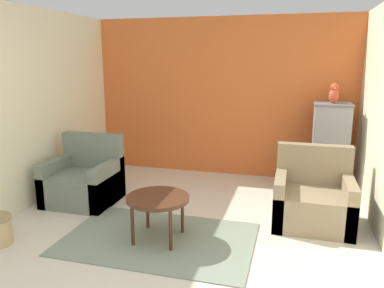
{
  "coord_description": "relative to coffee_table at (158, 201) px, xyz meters",
  "views": [
    {
      "loc": [
        1.14,
        -2.41,
        1.86
      ],
      "look_at": [
        0.0,
        1.74,
        0.87
      ],
      "focal_mm": 35.0,
      "sensor_mm": 36.0,
      "label": 1
    }
  ],
  "objects": [
    {
      "name": "wall_back_accent",
      "position": [
        0.16,
        2.52,
        0.82
      ],
      "size": [
        4.24,
        0.06,
        2.5
      ],
      "color": "orange",
      "rests_on": "ground_plane"
    },
    {
      "name": "area_rug",
      "position": [
        0.0,
        0.0,
        -0.42
      ],
      "size": [
        1.98,
        1.27,
        0.01
      ],
      "color": "gray",
      "rests_on": "ground_plane"
    },
    {
      "name": "coffee_table",
      "position": [
        0.0,
        0.0,
        0.0
      ],
      "size": [
        0.65,
        0.65,
        0.48
      ],
      "color": "#472819",
      "rests_on": "ground_plane"
    },
    {
      "name": "parrot",
      "position": [
        1.81,
        2.07,
        0.96
      ],
      "size": [
        0.13,
        0.23,
        0.28
      ],
      "color": "#D14C2D",
      "rests_on": "birdcage"
    },
    {
      "name": "armchair_left",
      "position": [
        -1.33,
        0.77,
        -0.15
      ],
      "size": [
        0.86,
        0.77,
        0.87
      ],
      "color": "slate",
      "rests_on": "ground_plane"
    },
    {
      "name": "potted_plant",
      "position": [
        1.27,
        2.1,
        -0.05
      ],
      "size": [
        0.29,
        0.26,
        0.67
      ],
      "color": "brown",
      "rests_on": "ground_plane"
    },
    {
      "name": "armchair_right",
      "position": [
        1.56,
        0.85,
        -0.15
      ],
      "size": [
        0.86,
        0.77,
        0.87
      ],
      "color": "#8E7A5B",
      "rests_on": "ground_plane"
    },
    {
      "name": "wall_left",
      "position": [
        -1.93,
        0.76,
        0.82
      ],
      "size": [
        0.06,
        3.48,
        2.5
      ],
      "color": "beige",
      "rests_on": "ground_plane"
    },
    {
      "name": "birdcage",
      "position": [
        1.81,
        2.06,
        0.21
      ],
      "size": [
        0.5,
        0.5,
        1.26
      ],
      "color": "slate",
      "rests_on": "ground_plane"
    }
  ]
}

